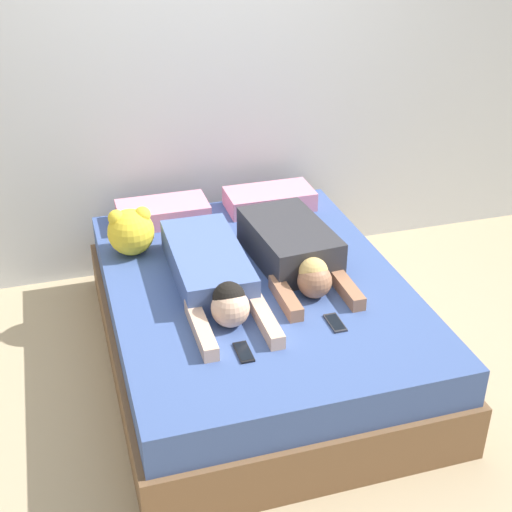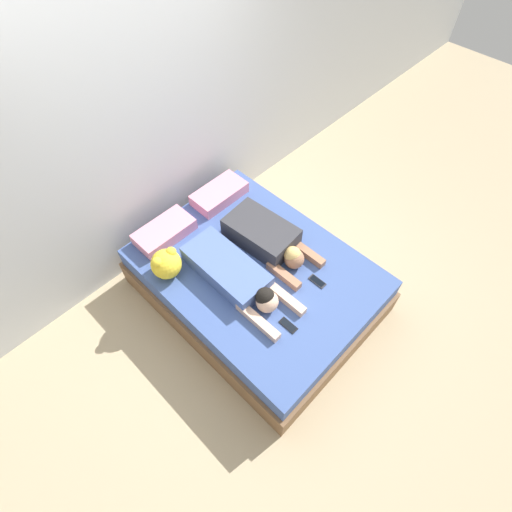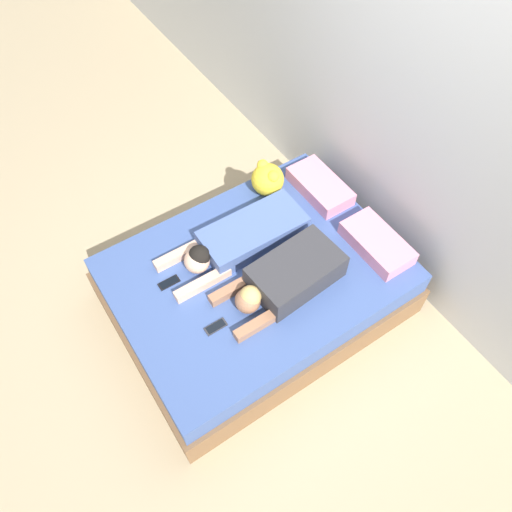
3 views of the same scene
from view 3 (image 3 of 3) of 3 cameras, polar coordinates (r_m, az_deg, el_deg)
ground_plane at (r=4.04m, az=-0.00°, el=-5.32°), size 12.00×12.00×0.00m
wall_back at (r=3.61m, az=16.62°, el=14.71°), size 12.00×0.06×2.60m
bed at (r=3.83m, az=-0.00°, el=-3.48°), size 1.58×2.10×0.50m
pillow_head_left at (r=4.07m, az=7.32°, el=7.92°), size 0.55×0.29×0.12m
pillow_head_right at (r=3.78m, az=13.65°, el=1.45°), size 0.55×0.29×0.12m
person_left at (r=3.67m, az=-1.84°, el=1.95°), size 0.38×1.14×0.21m
person_right at (r=3.46m, az=3.52°, el=-2.47°), size 0.43×0.93×0.21m
cell_phone_left at (r=3.60m, az=-9.92°, el=-3.01°), size 0.07×0.15×0.01m
cell_phone_right at (r=3.38m, az=-4.62°, el=-8.06°), size 0.07×0.15×0.01m
plush_toy at (r=3.99m, az=1.34°, el=8.81°), size 0.26×0.26×0.27m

